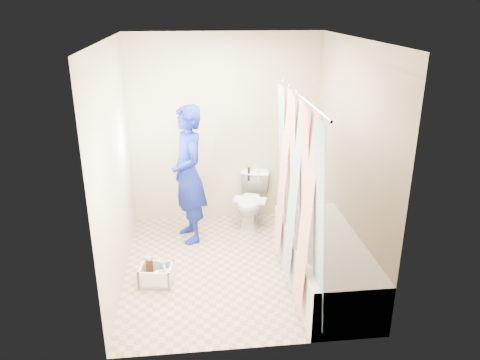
{
  "coord_description": "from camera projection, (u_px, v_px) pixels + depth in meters",
  "views": [
    {
      "loc": [
        -0.46,
        -4.44,
        2.73
      ],
      "look_at": [
        0.07,
        0.24,
        0.92
      ],
      "focal_mm": 35.0,
      "sensor_mm": 36.0,
      "label": 1
    }
  ],
  "objects": [
    {
      "name": "ceiling",
      "position": [
        236.0,
        39.0,
        4.28
      ],
      "size": [
        2.4,
        2.6,
        0.02
      ],
      "primitive_type": "cube",
      "color": "silver",
      "rests_on": "wall_back"
    },
    {
      "name": "wall_right",
      "position": [
        351.0,
        159.0,
        4.84
      ],
      "size": [
        0.02,
        2.6,
        2.4
      ],
      "primitive_type": "cube",
      "color": "#B2AB89",
      "rests_on": "ground"
    },
    {
      "name": "wall_front",
      "position": [
        254.0,
        219.0,
        3.5
      ],
      "size": [
        2.4,
        0.02,
        2.4
      ],
      "primitive_type": "cube",
      "color": "#B2AB89",
      "rests_on": "ground"
    },
    {
      "name": "shower_curtain",
      "position": [
        295.0,
        193.0,
        4.44
      ],
      "size": [
        0.06,
        1.75,
        1.8
      ],
      "primitive_type": "cube",
      "color": "white",
      "rests_on": "curtain_rod"
    },
    {
      "name": "curtain_rod",
      "position": [
        300.0,
        96.0,
        4.1
      ],
      "size": [
        0.02,
        1.9,
        0.02
      ],
      "primitive_type": "cylinder",
      "rotation": [
        1.57,
        0.0,
        0.0
      ],
      "color": "silver",
      "rests_on": "wall_back"
    },
    {
      "name": "toilet",
      "position": [
        251.0,
        201.0,
        5.99
      ],
      "size": [
        0.56,
        0.73,
        0.66
      ],
      "primitive_type": "imported",
      "rotation": [
        0.0,
        0.0,
        -0.32
      ],
      "color": "white",
      "rests_on": "ground"
    },
    {
      "name": "wall_back",
      "position": [
        226.0,
        130.0,
        5.92
      ],
      "size": [
        2.4,
        0.02,
        2.4
      ],
      "primitive_type": "cube",
      "color": "#B2AB89",
      "rests_on": "ground"
    },
    {
      "name": "cleaning_caddy",
      "position": [
        157.0,
        275.0,
        4.8
      ],
      "size": [
        0.36,
        0.31,
        0.25
      ],
      "rotation": [
        0.0,
        0.0,
        -0.16
      ],
      "color": "white",
      "rests_on": "ground"
    },
    {
      "name": "plumber",
      "position": [
        188.0,
        175.0,
        5.47
      ],
      "size": [
        0.55,
        0.69,
        1.65
      ],
      "primitive_type": "imported",
      "rotation": [
        0.0,
        0.0,
        -1.28
      ],
      "color": "navy",
      "rests_on": "ground"
    },
    {
      "name": "bathtub",
      "position": [
        324.0,
        260.0,
        4.74
      ],
      "size": [
        0.7,
        1.75,
        0.5
      ],
      "color": "silver",
      "rests_on": "ground"
    },
    {
      "name": "floor",
      "position": [
        236.0,
        266.0,
        5.14
      ],
      "size": [
        2.6,
        2.6,
        0.0
      ],
      "primitive_type": "plane",
      "color": "tan",
      "rests_on": "ground"
    },
    {
      "name": "wall_left",
      "position": [
        115.0,
        168.0,
        4.59
      ],
      "size": [
        0.02,
        2.6,
        2.4
      ],
      "primitive_type": "cube",
      "color": "#B2AB89",
      "rests_on": "ground"
    },
    {
      "name": "tank_lid",
      "position": [
        250.0,
        200.0,
        5.87
      ],
      "size": [
        0.44,
        0.3,
        0.03
      ],
      "primitive_type": "cube",
      "rotation": [
        0.0,
        0.0,
        -0.32
      ],
      "color": "white",
      "rests_on": "toilet"
    },
    {
      "name": "tank_internals",
      "position": [
        251.0,
        172.0,
        6.04
      ],
      "size": [
        0.16,
        0.08,
        0.22
      ],
      "color": "black",
      "rests_on": "toilet"
    }
  ]
}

